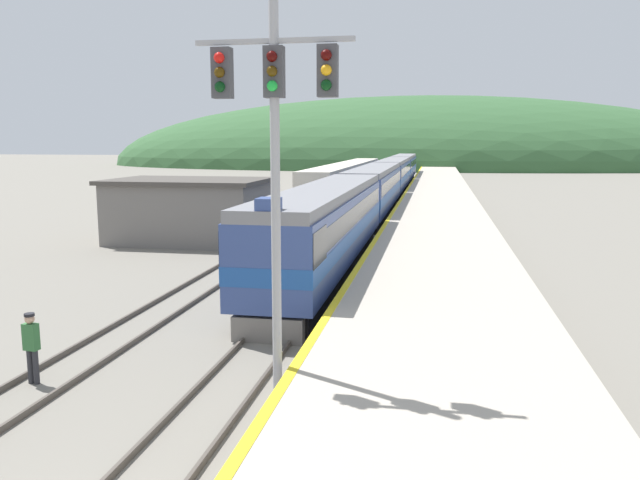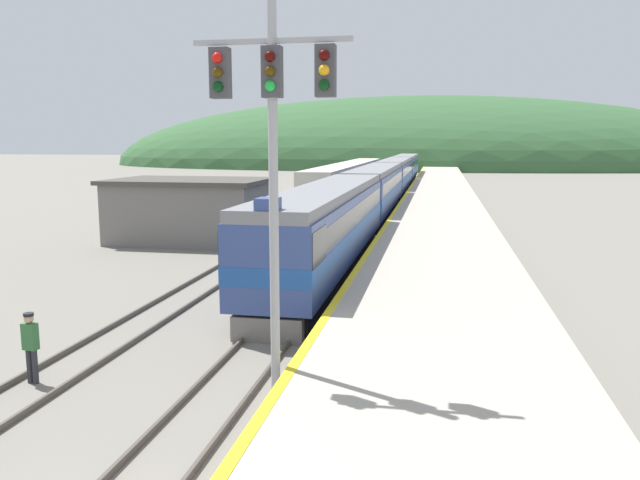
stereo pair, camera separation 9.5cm
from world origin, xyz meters
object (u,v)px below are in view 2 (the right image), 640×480
(carriage_third, at_px, (396,175))
(signal_mast_main, at_px, (273,134))
(siding_train, at_px, (349,180))
(track_worker, at_px, (31,343))
(carriage_second, at_px, (376,190))
(carriage_fourth, at_px, (406,167))
(express_train_lead_car, at_px, (327,226))

(carriage_third, bearing_deg, signal_mast_main, -88.49)
(siding_train, height_order, track_worker, siding_train)
(carriage_third, bearing_deg, siding_train, -130.90)
(carriage_second, xyz_separation_m, siding_train, (-4.59, 16.75, -0.28))
(carriage_third, xyz_separation_m, carriage_fourth, (0.00, 22.05, 0.00))
(express_train_lead_car, height_order, carriage_third, express_train_lead_car)
(express_train_lead_car, bearing_deg, siding_train, 96.73)
(carriage_fourth, bearing_deg, siding_train, -99.53)
(express_train_lead_car, height_order, signal_mast_main, signal_mast_main)
(carriage_second, xyz_separation_m, track_worker, (-4.87, -36.38, -1.12))
(express_train_lead_car, height_order, carriage_fourth, express_train_lead_car)
(signal_mast_main, distance_m, track_worker, 8.22)
(signal_mast_main, bearing_deg, carriage_third, 91.51)
(carriage_third, bearing_deg, express_train_lead_car, -90.00)
(carriage_third, bearing_deg, track_worker, -94.77)
(carriage_third, relative_size, siding_train, 0.54)
(siding_train, relative_size, signal_mast_main, 4.44)
(carriage_second, distance_m, track_worker, 36.72)
(carriage_fourth, relative_size, track_worker, 11.74)
(express_train_lead_car, xyz_separation_m, track_worker, (-4.87, -14.22, -1.13))
(track_worker, bearing_deg, carriage_second, 82.37)
(carriage_fourth, distance_m, signal_mast_main, 81.23)
(express_train_lead_car, distance_m, carriage_fourth, 66.24)
(carriage_fourth, bearing_deg, signal_mast_main, -88.90)
(carriage_second, height_order, track_worker, carriage_second)
(signal_mast_main, bearing_deg, siding_train, 96.51)
(carriage_second, relative_size, signal_mast_main, 2.39)
(carriage_fourth, bearing_deg, carriage_second, -90.00)
(track_worker, bearing_deg, signal_mast_main, -5.80)
(siding_train, xyz_separation_m, track_worker, (-0.29, -53.13, -0.84))
(track_worker, bearing_deg, carriage_third, 85.23)
(carriage_third, distance_m, carriage_fourth, 22.05)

